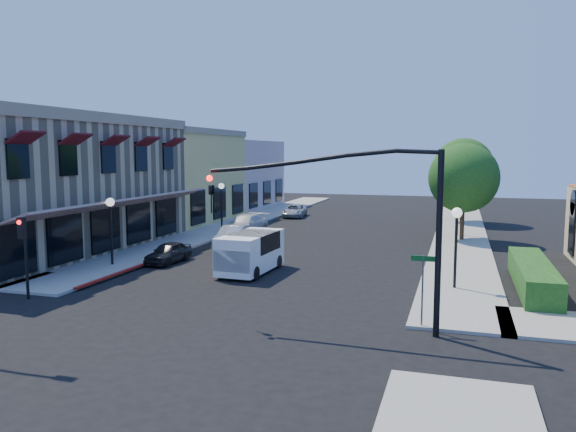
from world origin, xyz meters
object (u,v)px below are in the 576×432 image
(street_tree_b, at_px, (463,168))
(lamppost_right_near, at_px, (456,227))
(parked_car_a, at_px, (168,253))
(parked_car_b, at_px, (233,237))
(lamppost_left_near, at_px, (111,214))
(parked_car_c, at_px, (245,224))
(lamppost_left_far, at_px, (221,194))
(signal_mast_arm, at_px, (371,209))
(lamppost_right_far, at_px, (458,198))
(street_tree_a, at_px, (464,178))
(white_van, at_px, (250,250))
(secondary_signal, at_px, (24,242))
(parked_car_d, at_px, (294,211))
(street_name_sign, at_px, (423,279))

(street_tree_b, distance_m, lamppost_right_near, 24.07)
(parked_car_a, height_order, parked_car_b, parked_car_b)
(lamppost_right_near, bearing_deg, lamppost_left_near, 180.00)
(lamppost_right_near, distance_m, parked_car_c, 19.69)
(lamppost_left_far, xyz_separation_m, parked_car_b, (3.70, -6.75, -2.07))
(signal_mast_arm, height_order, lamppost_right_far, signal_mast_arm)
(street_tree_a, relative_size, signal_mast_arm, 0.81)
(parked_car_b, bearing_deg, white_van, -66.03)
(lamppost_right_near, bearing_deg, parked_car_b, 151.39)
(signal_mast_arm, distance_m, white_van, 10.49)
(lamppost_right_near, relative_size, parked_car_a, 1.09)
(secondary_signal, xyz_separation_m, parked_car_b, (3.20, 13.85, -1.66))
(lamppost_left_far, bearing_deg, street_tree_b, 30.03)
(lamppost_left_far, bearing_deg, lamppost_right_near, -39.47)
(lamppost_left_far, distance_m, white_van, 15.26)
(lamppost_left_near, bearing_deg, parked_car_b, 62.98)
(lamppost_right_near, xyz_separation_m, parked_car_d, (-14.23, 24.00, -2.18))
(street_name_sign, bearing_deg, parked_car_c, 126.17)
(signal_mast_arm, bearing_deg, parked_car_c, 121.80)
(street_name_sign, relative_size, lamppost_left_near, 0.70)
(lamppost_right_near, relative_size, lamppost_right_far, 1.00)
(lamppost_right_far, xyz_separation_m, white_van, (-9.64, -15.27, -1.61))
(lamppost_left_far, xyz_separation_m, lamppost_right_far, (17.00, 2.00, 0.00))
(lamppost_right_near, bearing_deg, secondary_signal, -158.22)
(street_tree_a, height_order, lamppost_left_near, street_tree_a)
(lamppost_left_near, distance_m, parked_car_c, 13.30)
(street_tree_a, relative_size, parked_car_c, 1.38)
(secondary_signal, relative_size, parked_car_c, 0.71)
(signal_mast_arm, height_order, parked_car_c, signal_mast_arm)
(street_tree_a, xyz_separation_m, lamppost_right_near, (-0.30, -14.00, -1.46))
(parked_car_a, distance_m, parked_car_c, 11.20)
(white_van, xyz_separation_m, parked_car_c, (-5.06, 12.21, -0.44))
(secondary_signal, bearing_deg, street_tree_b, 61.23)
(lamppost_left_far, bearing_deg, signal_mast_arm, -55.00)
(parked_car_a, xyz_separation_m, parked_car_c, (0.00, 11.20, 0.12))
(white_van, bearing_deg, parked_car_a, 168.71)
(secondary_signal, bearing_deg, lamppost_right_far, 53.86)
(lamppost_right_far, height_order, parked_car_c, lamppost_right_far)
(street_name_sign, height_order, lamppost_left_near, lamppost_left_near)
(parked_car_d, bearing_deg, street_tree_b, -6.57)
(signal_mast_arm, xyz_separation_m, secondary_signal, (-13.86, -0.09, -1.77))
(parked_car_a, bearing_deg, lamppost_left_near, -140.35)
(street_tree_a, relative_size, street_tree_b, 0.92)
(lamppost_right_far, bearing_deg, street_tree_a, -81.47)
(lamppost_left_far, distance_m, lamppost_right_near, 22.02)
(parked_car_d, bearing_deg, parked_car_b, -93.38)
(signal_mast_arm, height_order, parked_car_b, signal_mast_arm)
(signal_mast_arm, relative_size, parked_car_a, 2.45)
(street_name_sign, bearing_deg, parked_car_d, 113.95)
(lamppost_left_near, xyz_separation_m, lamppost_left_far, (0.00, 14.00, 0.00))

